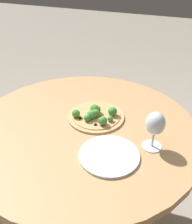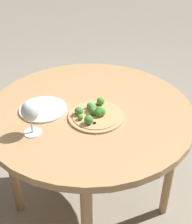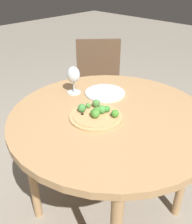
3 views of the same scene
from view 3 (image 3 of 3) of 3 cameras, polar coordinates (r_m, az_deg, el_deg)
ground_plane at (r=1.77m, az=2.57°, el=-22.13°), size 12.00×12.00×0.00m
dining_table at (r=1.30m, az=3.26°, el=-3.49°), size 1.02×1.02×0.76m
chair at (r=2.20m, az=0.68°, el=5.45°), size 0.57×0.57×0.87m
pizza at (r=1.22m, az=0.08°, el=-0.41°), size 0.26×0.26×0.06m
wine_glass at (r=1.42m, az=-5.19°, el=8.33°), size 0.08×0.08×0.16m
plate_near at (r=1.45m, az=2.08°, el=4.38°), size 0.23×0.23×0.01m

